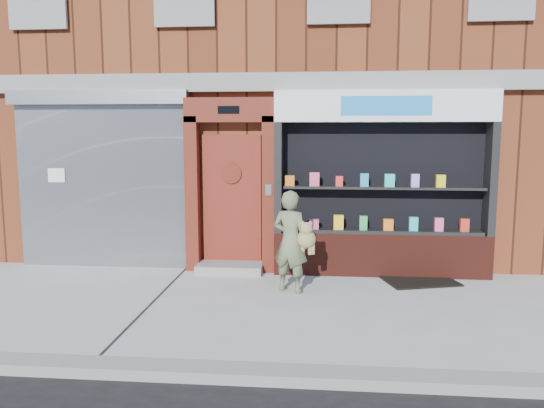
# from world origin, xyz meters

# --- Properties ---
(ground) EXTENTS (80.00, 80.00, 0.00)m
(ground) POSITION_xyz_m (0.00, 0.00, 0.00)
(ground) COLOR #9E9E99
(ground) RESTS_ON ground
(curb) EXTENTS (60.00, 0.30, 0.12)m
(curb) POSITION_xyz_m (0.00, -2.15, 0.06)
(curb) COLOR gray
(curb) RESTS_ON ground
(building) EXTENTS (12.00, 8.16, 8.00)m
(building) POSITION_xyz_m (-0.00, 5.99, 4.00)
(building) COLOR #5F2915
(building) RESTS_ON ground
(shutter_bay) EXTENTS (3.10, 0.30, 3.04)m
(shutter_bay) POSITION_xyz_m (-3.00, 1.93, 1.72)
(shutter_bay) COLOR gray
(shutter_bay) RESTS_ON ground
(red_door_bay) EXTENTS (1.52, 0.58, 2.90)m
(red_door_bay) POSITION_xyz_m (-0.75, 1.86, 1.46)
(red_door_bay) COLOR #5A1A0F
(red_door_bay) RESTS_ON ground
(pharmacy_bay) EXTENTS (3.50, 0.41, 3.00)m
(pharmacy_bay) POSITION_xyz_m (1.75, 1.81, 1.37)
(pharmacy_bay) COLOR #4F1A12
(pharmacy_bay) RESTS_ON ground
(woman) EXTENTS (0.70, 0.55, 1.51)m
(woman) POSITION_xyz_m (0.34, 0.72, 0.76)
(woman) COLOR #646E48
(woman) RESTS_ON ground
(doormat) EXTENTS (1.25, 1.03, 0.03)m
(doormat) POSITION_xyz_m (2.33, 1.42, 0.01)
(doormat) COLOR black
(doormat) RESTS_ON ground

